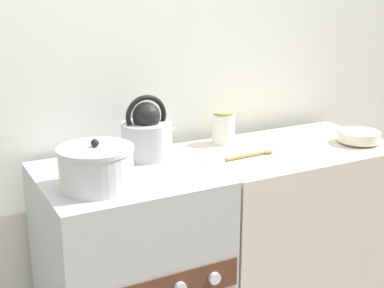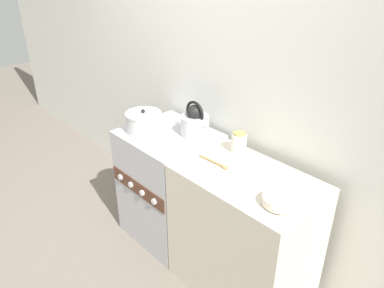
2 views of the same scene
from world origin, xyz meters
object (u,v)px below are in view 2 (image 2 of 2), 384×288
stove (170,185)px  kettle (195,122)px  cooking_pot (144,122)px  enamel_bowl (280,200)px  storage_jar (239,143)px

stove → kettle: kettle is taller
stove → cooking_pot: 0.55m
enamel_bowl → storage_jar: storage_jar is taller
kettle → enamel_bowl: bearing=-15.1°
kettle → storage_jar: bearing=5.8°
cooking_pot → storage_jar: (0.67, 0.27, -0.01)m
stove → enamel_bowl: enamel_bowl is taller
stove → enamel_bowl: bearing=-6.1°
enamel_bowl → stove: bearing=173.9°
cooking_pot → storage_jar: 0.72m
stove → cooking_pot: cooking_pot is taller
cooking_pot → enamel_bowl: size_ratio=1.43×
kettle → enamel_bowl: kettle is taller
cooking_pot → enamel_bowl: 1.19m
stove → storage_jar: storage_jar is taller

